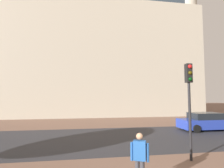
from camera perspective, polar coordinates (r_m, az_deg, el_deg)
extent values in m
plane|color=brown|center=(14.79, 0.16, -15.54)|extent=(120.00, 120.00, 0.00)
cube|color=#2D2D33|center=(12.89, 1.58, -17.24)|extent=(120.00, 7.73, 0.00)
cube|color=#B2A893|center=(31.80, -2.50, 6.27)|extent=(29.33, 14.29, 17.33)
cube|color=#2D3842|center=(34.96, -2.44, 22.39)|extent=(26.99, 13.15, 2.40)
cube|color=#B2A893|center=(33.54, 1.46, 15.49)|extent=(4.76, 4.76, 28.37)
cylinder|color=#B2A893|center=(28.23, -29.28, 11.37)|extent=(2.80, 2.80, 20.43)
cylinder|color=#B2A893|center=(31.27, 23.94, 10.19)|extent=(2.80, 2.80, 20.94)
cube|color=#1E4C8E|center=(6.15, 9.03, -20.67)|extent=(0.46, 0.37, 0.62)
cylinder|color=#1E4C8E|center=(6.14, 11.62, -21.15)|extent=(0.09, 0.09, 0.59)
cylinder|color=#1E4C8E|center=(6.20, 6.48, -21.03)|extent=(0.09, 0.09, 0.59)
cube|color=black|center=(6.24, 9.15, -20.23)|extent=(0.31, 0.24, 0.40)
sphere|color=#9E7556|center=(6.04, 8.98, -16.57)|extent=(0.22, 0.22, 0.22)
cube|color=#23389E|center=(17.67, 28.27, -11.31)|extent=(4.53, 1.87, 0.79)
cube|color=black|center=(17.59, 28.19, -9.16)|extent=(2.54, 1.65, 0.54)
cylinder|color=black|center=(16.09, 25.98, -13.04)|extent=(0.64, 0.22, 0.64)
cylinder|color=black|center=(17.65, 22.45, -12.31)|extent=(0.64, 0.22, 0.64)
cylinder|color=black|center=(19.34, 30.21, -11.32)|extent=(0.64, 0.22, 0.64)
cylinder|color=black|center=(9.03, 24.19, -10.99)|extent=(0.12, 0.12, 3.58)
cube|color=black|center=(9.02, 23.77, 3.27)|extent=(0.28, 0.24, 0.90)
sphere|color=red|center=(8.96, 24.16, 5.27)|extent=(0.18, 0.18, 0.18)
sphere|color=#3C3306|center=(8.91, 24.22, 3.37)|extent=(0.18, 0.18, 0.18)
sphere|color=#06330C|center=(8.88, 24.27, 1.45)|extent=(0.18, 0.18, 0.18)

